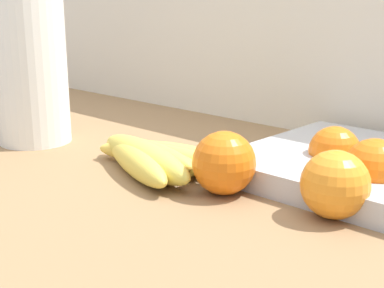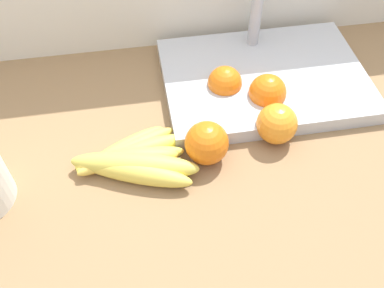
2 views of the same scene
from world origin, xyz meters
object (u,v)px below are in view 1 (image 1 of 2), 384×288
object	(u,v)px
paper_towel_roll	(30,62)
orange_front	(224,163)
banana_bunch	(149,157)
orange_far_right	(335,185)
orange_center	(374,169)
orange_back_right	(334,152)

from	to	relation	value
paper_towel_roll	orange_front	bearing A→B (deg)	3.67
banana_bunch	orange_far_right	size ratio (longest dim) A/B	3.03
orange_front	orange_center	bearing A→B (deg)	37.50
orange_far_right	orange_center	world-z (taller)	orange_far_right
banana_bunch	orange_back_right	distance (m)	0.24
orange_back_right	orange_front	distance (m)	0.16
orange_far_right	orange_center	bearing A→B (deg)	85.84
orange_back_right	orange_far_right	size ratio (longest dim) A/B	0.92
orange_back_right	orange_front	world-z (taller)	orange_front
banana_bunch	orange_front	xyz separation A→B (m)	(0.13, -0.00, 0.02)
orange_back_right	orange_far_right	world-z (taller)	orange_far_right
banana_bunch	orange_far_right	distance (m)	0.26
orange_front	orange_center	size ratio (longest dim) A/B	1.06
orange_front	paper_towel_roll	distance (m)	0.39
orange_center	paper_towel_roll	xyz separation A→B (m)	(-0.51, -0.13, 0.09)
orange_front	paper_towel_roll	bearing A→B (deg)	-176.33
orange_center	paper_towel_roll	size ratio (longest dim) A/B	0.25
orange_far_right	banana_bunch	bearing A→B (deg)	-174.82
banana_bunch	orange_back_right	world-z (taller)	orange_back_right
banana_bunch	paper_towel_roll	world-z (taller)	paper_towel_roll
paper_towel_roll	orange_center	bearing A→B (deg)	14.07
orange_back_right	paper_towel_roll	bearing A→B (deg)	-158.88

